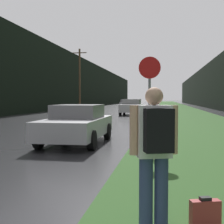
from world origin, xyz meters
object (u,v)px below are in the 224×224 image
at_px(stop_sign, 149,96).
at_px(car_passing_far, 132,107).
at_px(suitcase, 205,214).
at_px(car_oncoming, 126,103).
at_px(car_passing_near, 77,124).
at_px(hitchhiker_with_backpack, 155,148).

height_order(stop_sign, car_passing_far, stop_sign).
bearing_deg(suitcase, car_oncoming, 81.00).
distance_m(car_passing_near, car_passing_far, 18.89).
bearing_deg(car_oncoming, suitcase, -82.15).
bearing_deg(car_passing_near, stop_sign, 147.07).
xyz_separation_m(hitchhiker_with_backpack, suitcase, (0.59, 0.11, -0.79)).
distance_m(stop_sign, car_oncoming, 48.21).
bearing_deg(hitchhiker_with_backpack, car_passing_near, 96.06).
relative_size(stop_sign, hitchhiker_with_backpack, 1.61).
xyz_separation_m(car_passing_near, car_passing_far, (0.00, 18.89, 0.08)).
xyz_separation_m(stop_sign, hitchhiker_with_backpack, (0.28, -5.07, -0.65)).
bearing_deg(car_passing_near, suitcase, 117.44).
relative_size(hitchhiker_with_backpack, car_passing_far, 0.37).
bearing_deg(car_passing_far, car_oncoming, -82.00).
bearing_deg(stop_sign, car_passing_far, 97.10).
relative_size(suitcase, car_passing_near, 0.09).
bearing_deg(stop_sign, hitchhiker_with_backpack, -86.79).
xyz_separation_m(stop_sign, car_passing_far, (-2.56, 20.54, -0.86)).
height_order(car_passing_near, car_oncoming, car_oncoming).
height_order(hitchhiker_with_backpack, car_passing_far, hitchhiker_with_backpack).
distance_m(car_passing_far, car_oncoming, 27.50).
distance_m(suitcase, car_oncoming, 53.24).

